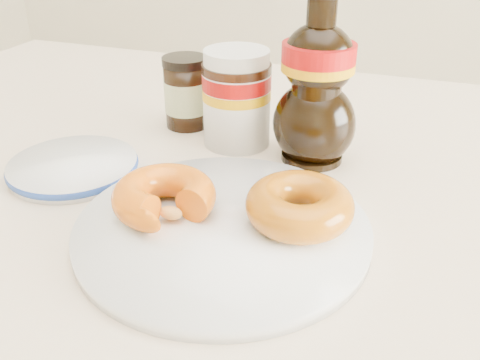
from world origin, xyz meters
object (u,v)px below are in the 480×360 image
(nutella_jar, at_px, (237,94))
(donut_whole, at_px, (300,205))
(syrup_bottle, at_px, (317,83))
(dark_jar, at_px, (186,93))
(blue_rim_saucer, at_px, (73,166))
(donut_bitten, at_px, (164,196))
(dining_table, at_px, (284,246))
(plate, at_px, (223,229))

(nutella_jar, bearing_deg, donut_whole, -54.46)
(syrup_bottle, relative_size, dark_jar, 1.99)
(dark_jar, distance_m, blue_rim_saucer, 0.19)
(donut_whole, height_order, blue_rim_saucer, donut_whole)
(donut_whole, bearing_deg, donut_bitten, -167.98)
(donut_bitten, relative_size, nutella_jar, 0.83)
(dark_jar, bearing_deg, blue_rim_saucer, -110.68)
(donut_bitten, height_order, dark_jar, dark_jar)
(donut_bitten, height_order, nutella_jar, nutella_jar)
(dining_table, xyz_separation_m, plate, (-0.03, -0.12, 0.09))
(donut_whole, xyz_separation_m, nutella_jar, (-0.13, 0.18, 0.03))
(nutella_jar, height_order, syrup_bottle, syrup_bottle)
(dining_table, relative_size, dark_jar, 14.32)
(dining_table, distance_m, plate, 0.15)
(plate, xyz_separation_m, nutella_jar, (-0.06, 0.21, 0.06))
(dining_table, height_order, donut_bitten, donut_bitten)
(donut_whole, xyz_separation_m, blue_rim_saucer, (-0.28, 0.03, -0.02))
(plate, bearing_deg, donut_whole, 21.39)
(plate, relative_size, blue_rim_saucer, 1.87)
(donut_bitten, distance_m, donut_whole, 0.13)
(dark_jar, height_order, blue_rim_saucer, dark_jar)
(donut_whole, distance_m, syrup_bottle, 0.18)
(syrup_bottle, height_order, blue_rim_saucer, syrup_bottle)
(donut_whole, bearing_deg, nutella_jar, 125.54)
(donut_bitten, relative_size, blue_rim_saucer, 0.67)
(donut_bitten, distance_m, nutella_jar, 0.21)
(donut_bitten, xyz_separation_m, blue_rim_saucer, (-0.15, 0.06, -0.02))
(donut_bitten, height_order, syrup_bottle, syrup_bottle)
(plate, height_order, dark_jar, dark_jar)
(nutella_jar, distance_m, syrup_bottle, 0.11)
(plate, bearing_deg, donut_bitten, -179.37)
(donut_bitten, xyz_separation_m, syrup_bottle, (0.10, 0.19, 0.07))
(donut_whole, relative_size, dark_jar, 1.06)
(plate, xyz_separation_m, donut_bitten, (-0.06, -0.00, 0.02))
(nutella_jar, height_order, dark_jar, nutella_jar)
(plate, distance_m, blue_rim_saucer, 0.22)
(dining_table, distance_m, nutella_jar, 0.20)
(donut_bitten, xyz_separation_m, nutella_jar, (0.00, 0.21, 0.03))
(donut_whole, distance_m, dark_jar, 0.30)
(dining_table, distance_m, donut_whole, 0.15)
(dining_table, height_order, syrup_bottle, syrup_bottle)
(donut_whole, bearing_deg, plate, -158.61)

